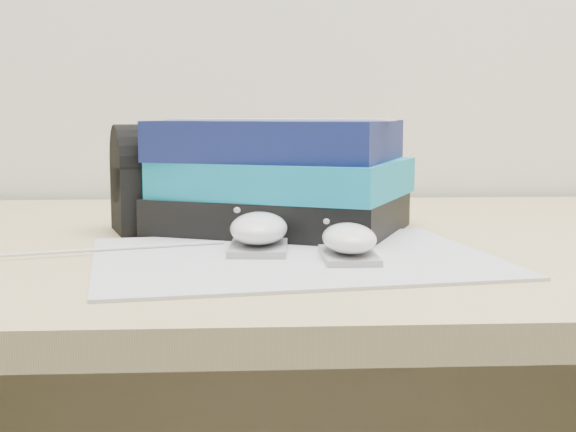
{
  "coord_description": "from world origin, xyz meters",
  "views": [
    {
      "loc": [
        -0.12,
        0.66,
        0.87
      ],
      "look_at": [
        -0.08,
        1.45,
        0.77
      ],
      "focal_mm": 50.0,
      "sensor_mm": 36.0,
      "label": 1
    }
  ],
  "objects": [
    {
      "name": "mousepad",
      "position": [
        -0.08,
        1.43,
        0.73
      ],
      "size": [
        0.43,
        0.35,
        0.0
      ],
      "primitive_type": "cube",
      "rotation": [
        0.0,
        0.0,
        0.16
      ],
      "color": "#9B9AA2",
      "rests_on": "desk"
    },
    {
      "name": "book_stack",
      "position": [
        -0.08,
        1.61,
        0.8
      ],
      "size": [
        0.34,
        0.31,
        0.14
      ],
      "color": "black",
      "rests_on": "desk"
    },
    {
      "name": "mouse_rear",
      "position": [
        -0.11,
        1.46,
        0.75
      ],
      "size": [
        0.07,
        0.11,
        0.04
      ],
      "color": "#99999B",
      "rests_on": "mousepad"
    },
    {
      "name": "desk",
      "position": [
        0.0,
        1.64,
        0.5
      ],
      "size": [
        1.6,
        0.8,
        0.73
      ],
      "color": "tan",
      "rests_on": "ground"
    },
    {
      "name": "usb_cable",
      "position": [
        -0.26,
        1.47,
        0.73
      ],
      "size": [
        0.24,
        0.08,
        0.0
      ],
      "primitive_type": "cylinder",
      "rotation": [
        0.0,
        1.57,
        0.31
      ],
      "color": "silver",
      "rests_on": "mousepad"
    },
    {
      "name": "mouse_front",
      "position": [
        -0.02,
        1.41,
        0.75
      ],
      "size": [
        0.05,
        0.09,
        0.04
      ],
      "color": "#9A9A9C",
      "rests_on": "mousepad"
    },
    {
      "name": "pouch",
      "position": [
        -0.21,
        1.63,
        0.79
      ],
      "size": [
        0.16,
        0.13,
        0.13
      ],
      "color": "black",
      "rests_on": "desk"
    }
  ]
}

